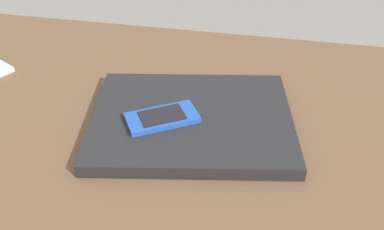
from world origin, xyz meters
The scene contains 3 objects.
desk_surface centered at (0.00, 0.00, 1.50)cm, with size 120.00×80.00×3.00cm, color brown.
laptop_closed centered at (0.95, 5.47, 4.04)cm, with size 31.18×24.61×2.08cm, color black.
cell_phone_on_laptop centered at (-3.26, 3.20, 5.52)cm, with size 12.12×10.34×0.95cm.
Camera 1 is at (11.85, -48.06, 44.65)cm, focal length 40.37 mm.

